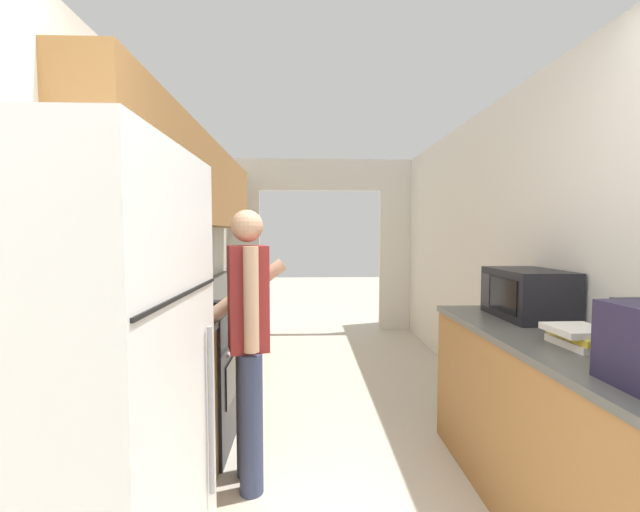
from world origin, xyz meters
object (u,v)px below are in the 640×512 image
object	(u,v)px
range_oven	(187,375)
book_stack	(580,336)
microwave	(527,294)
person	(248,340)
refrigerator	(76,408)

from	to	relation	value
range_oven	book_stack	bearing A→B (deg)	-24.79
range_oven	microwave	distance (m)	2.26
person	refrigerator	bearing A→B (deg)	138.89
refrigerator	range_oven	bearing A→B (deg)	92.13
range_oven	book_stack	size ratio (longest dim) A/B	3.72
microwave	book_stack	bearing A→B (deg)	-100.00
person	microwave	distance (m)	1.69
book_stack	person	bearing A→B (deg)	162.89
range_oven	book_stack	distance (m)	2.31
refrigerator	range_oven	world-z (taller)	refrigerator
range_oven	microwave	size ratio (longest dim) A/B	2.10
microwave	book_stack	size ratio (longest dim) A/B	1.77
person	book_stack	world-z (taller)	person
range_oven	microwave	world-z (taller)	microwave
refrigerator	microwave	size ratio (longest dim) A/B	3.40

